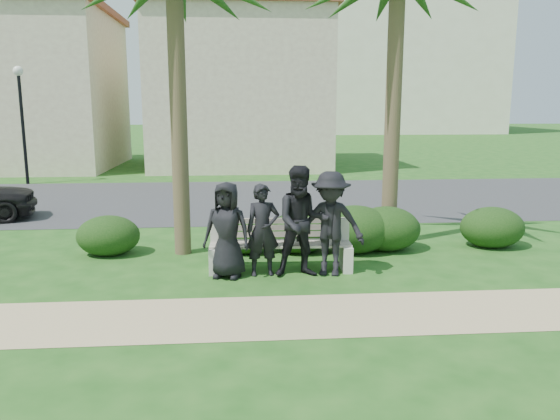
% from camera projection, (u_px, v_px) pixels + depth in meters
% --- Properties ---
extents(ground, '(160.00, 160.00, 0.00)m').
position_uv_depth(ground, '(309.00, 275.00, 9.36)').
color(ground, '#1A4C15').
rests_on(ground, ground).
extents(footpath, '(30.00, 1.60, 0.01)m').
position_uv_depth(footpath, '(326.00, 315.00, 7.59)').
color(footpath, tan).
rests_on(footpath, ground).
extents(asphalt_street, '(160.00, 8.00, 0.01)m').
position_uv_depth(asphalt_street, '(275.00, 198.00, 17.19)').
color(asphalt_street, '#2D2D30').
rests_on(asphalt_street, ground).
extents(stucco_bldg_left, '(10.40, 8.40, 7.30)m').
position_uv_depth(stucco_bldg_left, '(3.00, 89.00, 25.35)').
color(stucco_bldg_left, '#BEAB8E').
rests_on(stucco_bldg_left, ground).
extents(stucco_bldg_right, '(8.40, 8.40, 7.30)m').
position_uv_depth(stucco_bldg_right, '(240.00, 89.00, 26.22)').
color(stucco_bldg_right, '#BEAB8E').
rests_on(stucco_bldg_right, ground).
extents(hotel_tower, '(26.00, 18.00, 37.30)m').
position_uv_depth(hotel_tower, '(368.00, 12.00, 61.80)').
color(hotel_tower, beige).
rests_on(hotel_tower, ground).
extents(street_lamp, '(0.36, 0.36, 4.29)m').
position_uv_depth(street_lamp, '(21.00, 104.00, 19.85)').
color(street_lamp, black).
rests_on(street_lamp, ground).
extents(park_bench, '(2.50, 0.65, 0.87)m').
position_uv_depth(park_bench, '(280.00, 248.00, 9.61)').
color(park_bench, '#9E9284').
rests_on(park_bench, ground).
extents(man_a, '(0.92, 0.73, 1.63)m').
position_uv_depth(man_a, '(227.00, 230.00, 9.14)').
color(man_a, black).
rests_on(man_a, ground).
extents(man_b, '(0.61, 0.44, 1.58)m').
position_uv_depth(man_b, '(263.00, 230.00, 9.25)').
color(man_b, black).
rests_on(man_b, ground).
extents(man_c, '(0.94, 0.75, 1.89)m').
position_uv_depth(man_c, '(302.00, 222.00, 9.16)').
color(man_c, black).
rests_on(man_c, ground).
extents(man_d, '(1.30, 0.97, 1.79)m').
position_uv_depth(man_d, '(330.00, 224.00, 9.24)').
color(man_d, black).
rests_on(man_d, ground).
extents(hedge_a, '(1.22, 1.01, 0.79)m').
position_uv_depth(hedge_a, '(108.00, 234.00, 10.63)').
color(hedge_a, '#14330E').
rests_on(hedge_a, ground).
extents(hedge_b, '(1.05, 0.86, 0.68)m').
position_uv_depth(hedge_b, '(245.00, 236.00, 10.78)').
color(hedge_b, '#14330E').
rests_on(hedge_b, ground).
extents(hedge_c, '(1.26, 1.04, 0.82)m').
position_uv_depth(hedge_c, '(299.00, 231.00, 10.84)').
color(hedge_c, '#14330E').
rests_on(hedge_c, ground).
extents(hedge_d, '(1.47, 1.21, 0.96)m').
position_uv_depth(hedge_d, '(355.00, 228.00, 10.83)').
color(hedge_d, '#14330E').
rests_on(hedge_d, ground).
extents(hedge_e, '(1.39, 1.15, 0.91)m').
position_uv_depth(hedge_e, '(386.00, 227.00, 10.98)').
color(hedge_e, '#14330E').
rests_on(hedge_e, ground).
extents(hedge_f, '(1.31, 1.08, 0.85)m').
position_uv_depth(hedge_f, '(492.00, 226.00, 11.23)').
color(hedge_f, '#14330E').
rests_on(hedge_f, ground).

